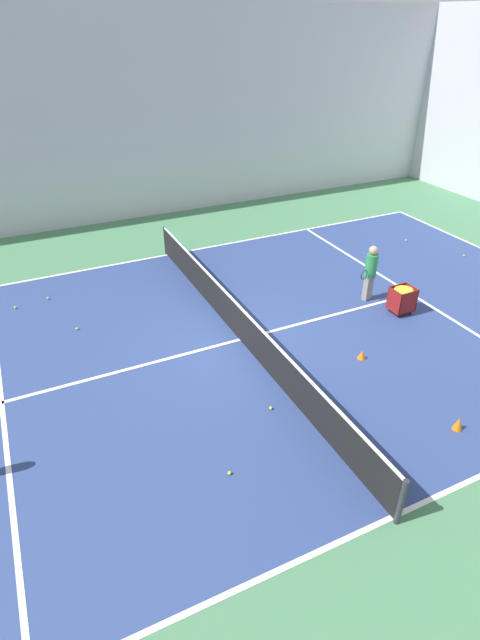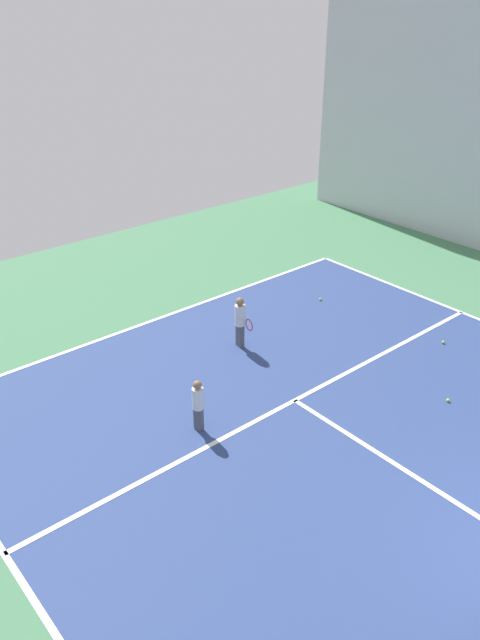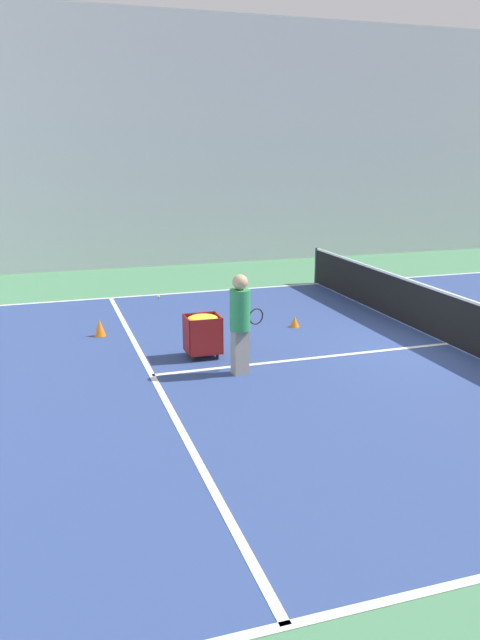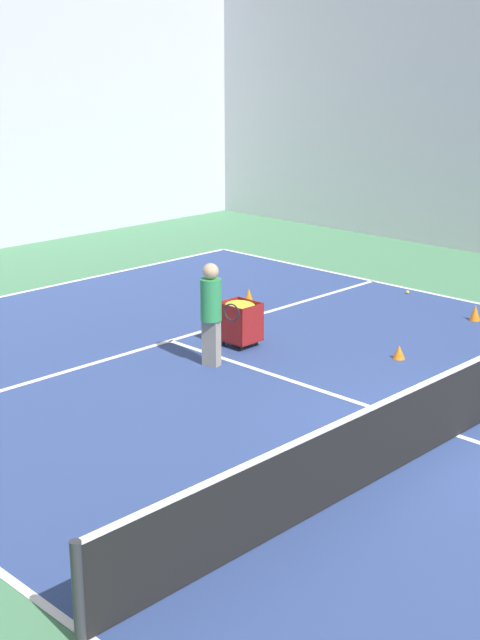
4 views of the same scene
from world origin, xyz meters
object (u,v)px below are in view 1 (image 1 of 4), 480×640
Objects in this scene: ball_cart at (403,295)px; tennis_net at (240,323)px; training_cone_0 at (458,423)px; coach_at_net at (371,270)px.

tennis_net is at bearing -98.27° from ball_cart.
ball_cart is 4.66m from training_cone_0.
training_cone_0 is at bearing 27.97° from tennis_net.
training_cone_0 is (5.17, -1.72, -0.81)m from coach_at_net.
ball_cart is at bearing 153.18° from training_cone_0.
coach_at_net is 5.51m from training_cone_0.
ball_cart is (1.03, 0.37, -0.41)m from coach_at_net.
ball_cart is (0.68, 4.66, 0.04)m from tennis_net.
ball_cart is at bearing 95.58° from coach_at_net.
ball_cart is 2.56× the size of training_cone_0.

